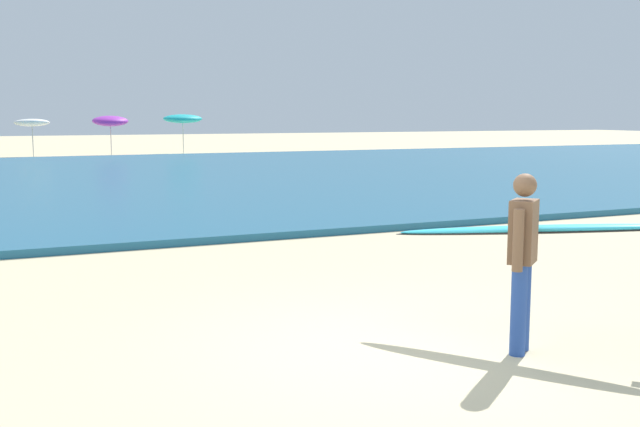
% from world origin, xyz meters
% --- Properties ---
extents(ground_plane, '(160.00, 160.00, 0.00)m').
position_xyz_m(ground_plane, '(0.00, 0.00, 0.00)').
color(ground_plane, beige).
extents(sea, '(120.00, 28.00, 0.14)m').
position_xyz_m(sea, '(0.00, 20.45, 0.07)').
color(sea, '#1E6084').
rests_on(sea, ground).
extents(surfer_with_board, '(2.09, 2.42, 1.73)m').
position_xyz_m(surfer_with_board, '(1.25, -0.41, 1.03)').
color(surfer_with_board, '#284CA3').
rests_on(surfer_with_board, ground).
extents(beach_umbrella_3, '(1.78, 1.81, 2.12)m').
position_xyz_m(beach_umbrella_3, '(-1.53, 35.92, 1.85)').
color(beach_umbrella_3, beige).
rests_on(beach_umbrella_3, ground).
extents(beach_umbrella_4, '(1.93, 1.97, 2.27)m').
position_xyz_m(beach_umbrella_4, '(2.52, 36.23, 1.92)').
color(beach_umbrella_4, beige).
rests_on(beach_umbrella_4, ground).
extents(beach_umbrella_5, '(2.26, 2.27, 2.32)m').
position_xyz_m(beach_umbrella_5, '(6.82, 37.30, 2.03)').
color(beach_umbrella_5, beige).
rests_on(beach_umbrella_5, ground).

